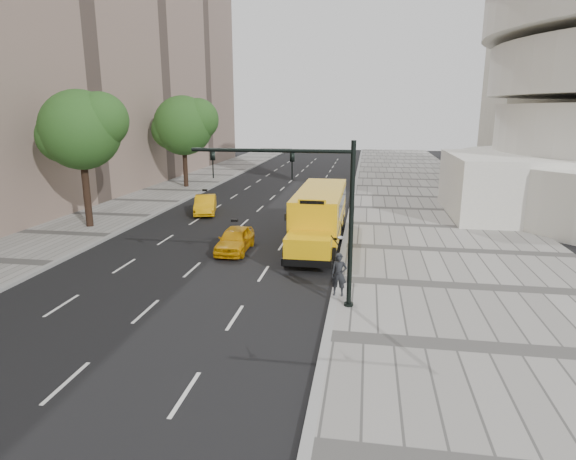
% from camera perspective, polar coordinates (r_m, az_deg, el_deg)
% --- Properties ---
extents(ground, '(140.00, 140.00, 0.00)m').
position_cam_1_polar(ground, '(27.84, -5.78, -1.56)').
color(ground, black).
rests_on(ground, ground).
extents(sidewalk_museum, '(12.00, 140.00, 0.15)m').
position_cam_1_polar(sidewalk_museum, '(27.35, 19.31, -2.41)').
color(sidewalk_museum, gray).
rests_on(sidewalk_museum, ground).
extents(sidewalk_far, '(6.00, 140.00, 0.15)m').
position_cam_1_polar(sidewalk_far, '(32.42, -24.92, -0.45)').
color(sidewalk_far, gray).
rests_on(sidewalk_far, ground).
extents(curb_museum, '(0.30, 140.00, 0.15)m').
position_cam_1_polar(curb_museum, '(26.93, 6.65, -1.95)').
color(curb_museum, gray).
rests_on(curb_museum, ground).
extents(curb_far, '(0.30, 140.00, 0.15)m').
position_cam_1_polar(curb_far, '(30.85, -20.30, -0.69)').
color(curb_far, gray).
rests_on(curb_far, ground).
extents(tree_b, '(5.52, 4.91, 8.71)m').
position_cam_1_polar(tree_b, '(32.90, -23.26, 10.91)').
color(tree_b, black).
rests_on(tree_b, ground).
extents(tree_c, '(6.35, 5.64, 8.85)m').
position_cam_1_polar(tree_c, '(48.26, -12.20, 12.06)').
color(tree_c, black).
rests_on(tree_c, ground).
extents(school_bus, '(2.96, 11.56, 3.19)m').
position_cam_1_polar(school_bus, '(27.91, 3.80, 2.25)').
color(school_bus, '#EEAE0B').
rests_on(school_bus, ground).
extents(taxi_near, '(1.64, 3.93, 1.33)m').
position_cam_1_polar(taxi_near, '(26.08, -6.31, -1.12)').
color(taxi_near, orange).
rests_on(taxi_near, ground).
extents(taxi_far, '(2.49, 4.37, 1.36)m').
position_cam_1_polar(taxi_far, '(36.03, -9.77, 2.98)').
color(taxi_far, orange).
rests_on(taxi_far, ground).
extents(pedestrian, '(0.68, 0.47, 1.77)m').
position_cam_1_polar(pedestrian, '(19.45, 6.05, -5.27)').
color(pedestrian, black).
rests_on(pedestrian, sidewalk_museum).
extents(traffic_signal, '(6.18, 0.36, 6.40)m').
position_cam_1_polar(traffic_signal, '(17.77, 3.02, 3.17)').
color(traffic_signal, black).
rests_on(traffic_signal, ground).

